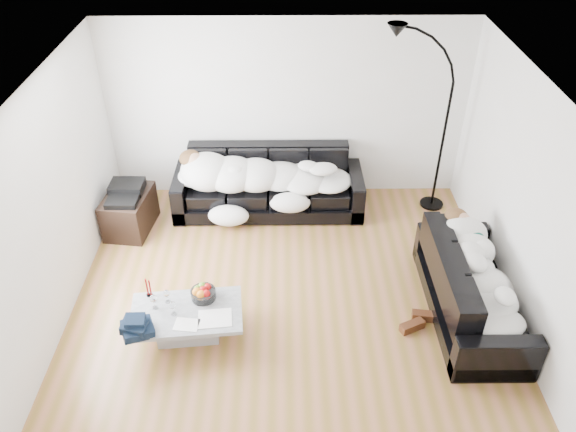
{
  "coord_description": "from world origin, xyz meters",
  "views": [
    {
      "loc": [
        -0.05,
        -4.93,
        4.67
      ],
      "look_at": [
        0.0,
        0.3,
        0.9
      ],
      "focal_mm": 35.0,
      "sensor_mm": 36.0,
      "label": 1
    }
  ],
  "objects_px": {
    "sleeper_back": "(268,172)",
    "shoes": "(418,321)",
    "sofa_right": "(473,285)",
    "candle_right": "(150,289)",
    "wine_glass_a": "(167,296)",
    "fruit_bowl": "(203,292)",
    "wine_glass_c": "(173,308)",
    "floor_lamp": "(444,134)",
    "candle_left": "(147,288)",
    "stereo": "(125,191)",
    "sofa_back": "(268,183)",
    "coffee_table": "(188,323)",
    "sleeper_right": "(477,270)",
    "wine_glass_b": "(154,302)",
    "av_cabinet": "(130,212)"
  },
  "relations": [
    {
      "from": "sofa_right",
      "to": "sleeper_right",
      "type": "relative_size",
      "value": 1.17
    },
    {
      "from": "shoes",
      "to": "wine_glass_a",
      "type": "bearing_deg",
      "value": 165.49
    },
    {
      "from": "sleeper_back",
      "to": "floor_lamp",
      "type": "height_order",
      "value": "floor_lamp"
    },
    {
      "from": "sofa_right",
      "to": "candle_right",
      "type": "distance_m",
      "value": 3.56
    },
    {
      "from": "wine_glass_b",
      "to": "candle_right",
      "type": "relative_size",
      "value": 0.78
    },
    {
      "from": "sofa_right",
      "to": "stereo",
      "type": "bearing_deg",
      "value": 68.53
    },
    {
      "from": "sofa_back",
      "to": "sleeper_right",
      "type": "relative_size",
      "value": 1.53
    },
    {
      "from": "sofa_right",
      "to": "wine_glass_c",
      "type": "xyz_separation_m",
      "value": [
        -3.27,
        -0.35,
        0.02
      ]
    },
    {
      "from": "coffee_table",
      "to": "shoes",
      "type": "relative_size",
      "value": 2.45
    },
    {
      "from": "sleeper_right",
      "to": "shoes",
      "type": "height_order",
      "value": "sleeper_right"
    },
    {
      "from": "sofa_back",
      "to": "sleeper_back",
      "type": "bearing_deg",
      "value": -90.0
    },
    {
      "from": "wine_glass_a",
      "to": "candle_left",
      "type": "relative_size",
      "value": 0.68
    },
    {
      "from": "candle_right",
      "to": "wine_glass_c",
      "type": "bearing_deg",
      "value": -43.67
    },
    {
      "from": "sofa_right",
      "to": "sleeper_back",
      "type": "bearing_deg",
      "value": 48.32
    },
    {
      "from": "wine_glass_a",
      "to": "shoes",
      "type": "xyz_separation_m",
      "value": [
        2.76,
        -0.03,
        -0.37
      ]
    },
    {
      "from": "sleeper_right",
      "to": "wine_glass_a",
      "type": "relative_size",
      "value": 10.39
    },
    {
      "from": "sofa_back",
      "to": "wine_glass_a",
      "type": "distance_m",
      "value": 2.51
    },
    {
      "from": "sleeper_back",
      "to": "floor_lamp",
      "type": "xyz_separation_m",
      "value": [
        2.38,
        0.11,
        0.51
      ]
    },
    {
      "from": "sleeper_back",
      "to": "shoes",
      "type": "distance_m",
      "value": 2.89
    },
    {
      "from": "sleeper_right",
      "to": "wine_glass_c",
      "type": "relative_size",
      "value": 9.94
    },
    {
      "from": "sleeper_right",
      "to": "wine_glass_c",
      "type": "height_order",
      "value": "sleeper_right"
    },
    {
      "from": "sofa_back",
      "to": "coffee_table",
      "type": "xyz_separation_m",
      "value": [
        -0.84,
        -2.42,
        -0.26
      ]
    },
    {
      "from": "av_cabinet",
      "to": "floor_lamp",
      "type": "relative_size",
      "value": 0.34
    },
    {
      "from": "coffee_table",
      "to": "wine_glass_b",
      "type": "relative_size",
      "value": 6.52
    },
    {
      "from": "sofa_back",
      "to": "stereo",
      "type": "height_order",
      "value": "sofa_back"
    },
    {
      "from": "sleeper_right",
      "to": "candle_right",
      "type": "distance_m",
      "value": 3.56
    },
    {
      "from": "floor_lamp",
      "to": "sofa_right",
      "type": "bearing_deg",
      "value": -105.96
    },
    {
      "from": "sleeper_right",
      "to": "floor_lamp",
      "type": "distance_m",
      "value": 2.23
    },
    {
      "from": "sofa_back",
      "to": "sleeper_back",
      "type": "distance_m",
      "value": 0.22
    },
    {
      "from": "wine_glass_c",
      "to": "candle_left",
      "type": "bearing_deg",
      "value": 138.77
    },
    {
      "from": "sleeper_back",
      "to": "candle_right",
      "type": "xyz_separation_m",
      "value": [
        -1.25,
        -2.13,
        -0.18
      ]
    },
    {
      "from": "sofa_back",
      "to": "wine_glass_c",
      "type": "height_order",
      "value": "sofa_back"
    },
    {
      "from": "candle_left",
      "to": "candle_right",
      "type": "bearing_deg",
      "value": -13.01
    },
    {
      "from": "shoes",
      "to": "coffee_table",
      "type": "bearing_deg",
      "value": 168.74
    },
    {
      "from": "sleeper_right",
      "to": "stereo",
      "type": "distance_m",
      "value": 4.5
    },
    {
      "from": "floor_lamp",
      "to": "wine_glass_b",
      "type": "bearing_deg",
      "value": -159.88
    },
    {
      "from": "stereo",
      "to": "sofa_back",
      "type": "bearing_deg",
      "value": 15.11
    },
    {
      "from": "candle_left",
      "to": "candle_right",
      "type": "height_order",
      "value": "candle_left"
    },
    {
      "from": "fruit_bowl",
      "to": "candle_right",
      "type": "relative_size",
      "value": 1.18
    },
    {
      "from": "sofa_back",
      "to": "candle_left",
      "type": "relative_size",
      "value": 10.76
    },
    {
      "from": "shoes",
      "to": "fruit_bowl",
      "type": "bearing_deg",
      "value": 163.87
    },
    {
      "from": "candle_right",
      "to": "floor_lamp",
      "type": "bearing_deg",
      "value": 31.77
    },
    {
      "from": "shoes",
      "to": "floor_lamp",
      "type": "xyz_separation_m",
      "value": [
        0.67,
        2.37,
        1.1
      ]
    },
    {
      "from": "fruit_bowl",
      "to": "candle_left",
      "type": "relative_size",
      "value": 1.12
    },
    {
      "from": "stereo",
      "to": "sleeper_right",
      "type": "bearing_deg",
      "value": -20.06
    },
    {
      "from": "sleeper_right",
      "to": "candle_left",
      "type": "distance_m",
      "value": 3.6
    },
    {
      "from": "av_cabinet",
      "to": "wine_glass_b",
      "type": "bearing_deg",
      "value": -61.82
    },
    {
      "from": "sleeper_back",
      "to": "candle_right",
      "type": "relative_size",
      "value": 9.65
    },
    {
      "from": "candle_right",
      "to": "av_cabinet",
      "type": "bearing_deg",
      "value": 110.18
    },
    {
      "from": "fruit_bowl",
      "to": "wine_glass_a",
      "type": "relative_size",
      "value": 1.65
    }
  ]
}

